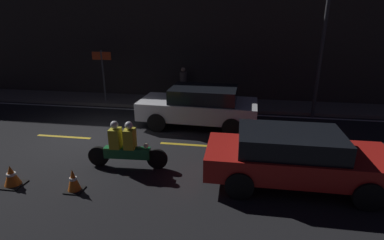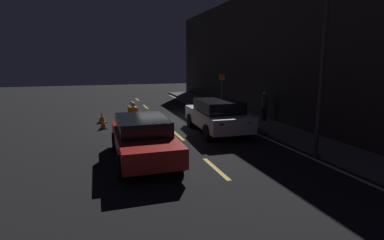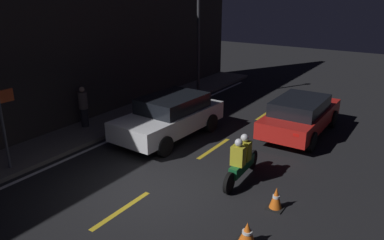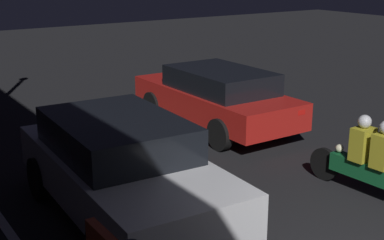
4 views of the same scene
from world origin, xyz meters
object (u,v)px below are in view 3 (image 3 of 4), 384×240
Objects in this scene: traffic_cone_near at (247,234)px; sedan_white at (170,116)px; street_lamp at (198,33)px; pedestrian at (84,107)px; taxi_red at (301,114)px; motorcycle at (241,160)px; traffic_cone_mid at (276,198)px; shop_sign at (1,113)px.

sedan_white is at bearing 50.96° from traffic_cone_near.
sedan_white is at bearing -159.39° from street_lamp.
pedestrian is 0.27× the size of street_lamp.
sedan_white is 1.00× the size of taxi_red.
street_lamp reaches higher than pedestrian.
motorcycle is (-1.60, -3.63, -0.18)m from sedan_white.
sedan_white is at bearing 64.29° from traffic_cone_mid.
shop_sign is at bearing 141.75° from taxi_red.
sedan_white is 3.97m from motorcycle.
sedan_white is 3.41m from pedestrian.
motorcycle is at bearing -93.25° from pedestrian.
taxi_red reaches higher than traffic_cone_near.
motorcycle is 1.45× the size of pedestrian.
motorcycle is 6.83m from pedestrian.
street_lamp reaches higher than taxi_red.
pedestrian is 0.65× the size of shop_sign.
traffic_cone_mid is 0.24× the size of shop_sign.
sedan_white is 5.42m from street_lamp.
motorcycle is at bearing 68.70° from sedan_white.
motorcycle is (-4.48, 0.20, -0.13)m from taxi_red.
pedestrian is (1.19, 8.17, 0.64)m from traffic_cone_mid.
shop_sign is at bearing 108.55° from traffic_cone_mid.
street_lamp reaches higher than shop_sign.
traffic_cone_near is 0.35× the size of pedestrian.
pedestrian is (2.85, 8.18, 0.66)m from traffic_cone_near.
street_lamp is at bearing 37.98° from motorcycle.
traffic_cone_near is 0.23× the size of shop_sign.
motorcycle is at bearing -61.28° from shop_sign.
traffic_cone_mid is 8.28m from pedestrian.
shop_sign reaches higher than traffic_cone_near.
traffic_cone_mid is at bearing -136.04° from street_lamp.
traffic_cone_near is at bearing -83.79° from shop_sign.
traffic_cone_near is 8.69m from pedestrian.
street_lamp is at bearing 73.50° from taxi_red.
shop_sign reaches higher than taxi_red.
sedan_white is 2.86× the size of pedestrian.
street_lamp is (6.94, 6.70, 2.96)m from traffic_cone_mid.
shop_sign is 0.42× the size of street_lamp.
pedestrian is at bearing 120.44° from taxi_red.
shop_sign is at bearing -23.03° from sedan_white.
taxi_red is 6.29m from street_lamp.
taxi_red is 8.12m from pedestrian.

